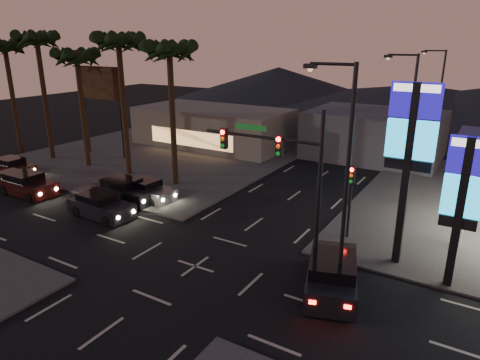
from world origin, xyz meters
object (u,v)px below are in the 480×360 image
Objects in this scene: car_lane_a_mid at (27,185)px; pylon_sign_short at (463,191)px; car_lane_b_rear at (12,167)px; traffic_signal_mast at (284,167)px; pylon_sign_tall at (411,140)px; car_lane_b_front at (146,190)px; suv_station at (332,274)px; car_lane_b_mid at (125,191)px; car_lane_a_rear at (15,181)px; car_lane_a_front at (101,206)px.

pylon_sign_short is at bearing 4.78° from car_lane_a_mid.
pylon_sign_short is 33.76m from car_lane_b_rear.
pylon_sign_tall is at bearing 36.52° from traffic_signal_mast.
suv_station reaches higher than car_lane_b_front.
pylon_sign_tall is 1.66× the size of suv_station.
car_lane_b_mid reaches higher than car_lane_a_mid.
traffic_signal_mast reaches higher than car_lane_a_rear.
car_lane_b_rear is at bearing -174.60° from car_lane_b_front.
car_lane_b_front is at bearing 162.72° from traffic_signal_mast.
car_lane_a_rear is at bearing -29.70° from car_lane_b_rear.
car_lane_a_front is 0.95× the size of car_lane_a_mid.
car_lane_b_front is (10.11, 3.43, 0.06)m from car_lane_a_rear.
pylon_sign_tall is 18.75m from car_lane_a_front.
car_lane_b_mid is (-0.71, 2.78, 0.05)m from car_lane_a_front.
car_lane_b_front is at bearing 42.98° from car_lane_b_mid.
car_lane_b_rear is at bearing 150.30° from car_lane_a_rear.
car_lane_a_mid is 7.62m from car_lane_b_mid.
car_lane_a_mid is at bearing -159.26° from car_lane_b_mid.
car_lane_a_front is (-12.79, 0.10, -4.53)m from traffic_signal_mast.
pylon_sign_tall is 28.08m from car_lane_a_rear.
pylon_sign_tall is 1.84× the size of car_lane_a_mid.
car_lane_b_rear reaches higher than car_lane_a_rear.
traffic_signal_mast is at bearing -1.13° from car_lane_a_rear.
car_lane_a_front is at bearing -95.27° from car_lane_b_front.
car_lane_a_rear is 0.95× the size of car_lane_b_rear.
traffic_signal_mast is 13.81m from car_lane_b_front.
car_lane_b_rear is (-13.48, 2.46, -0.04)m from car_lane_a_front.
traffic_signal_mast reaches higher than car_lane_b_mid.
car_lane_b_mid is (-13.51, 2.88, -4.49)m from traffic_signal_mast.
car_lane_b_front is at bearing 5.40° from car_lane_b_rear.
car_lane_a_rear is at bearing 178.87° from traffic_signal_mast.
car_lane_b_rear is 29.20m from suv_station.
pylon_sign_tall is 18.12m from car_lane_b_front.
pylon_sign_short is at bearing -21.80° from pylon_sign_tall.
car_lane_a_mid is at bearing -7.77° from car_lane_a_rear.
pylon_sign_short reaches higher than car_lane_b_rear.
suv_station is (15.56, -0.58, 0.09)m from car_lane_a_front.
pylon_sign_tall is at bearing 7.47° from car_lane_a_mid.
car_lane_b_mid reaches higher than car_lane_a_rear.
car_lane_a_rear is at bearing 177.98° from car_lane_a_front.
car_lane_b_rear is at bearing 169.65° from car_lane_a_front.
car_lane_b_rear is at bearing 174.43° from traffic_signal_mast.
car_lane_a_front is at bearing 179.55° from traffic_signal_mast.
car_lane_a_rear is 0.90× the size of car_lane_b_front.
car_lane_b_rear is at bearing -178.25° from pylon_sign_tall.
traffic_signal_mast is at bearing -160.87° from pylon_sign_short.
car_lane_b_mid is (-1.06, -0.99, 0.07)m from car_lane_b_front.
car_lane_a_front is 0.94× the size of car_lane_b_mid.
car_lane_a_mid is 23.41m from suv_station.
car_lane_b_front is 1.45m from car_lane_b_mid.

